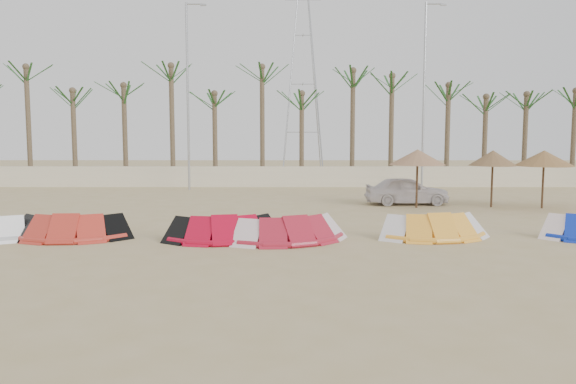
{
  "coord_description": "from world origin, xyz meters",
  "views": [
    {
      "loc": [
        0.07,
        -13.62,
        3.3
      ],
      "look_at": [
        0.0,
        6.0,
        1.3
      ],
      "focal_mm": 35.0,
      "sensor_mm": 36.0,
      "label": 1
    }
  ],
  "objects_px": {
    "parasol_mid": "(544,158)",
    "car": "(407,191)",
    "parasol_right": "(493,158)",
    "kite_orange": "(433,224)",
    "parasol_left": "(418,157)",
    "kite_red_mid": "(225,226)",
    "kite_red_right": "(291,227)",
    "kite_red_left": "(74,225)"
  },
  "relations": [
    {
      "from": "parasol_right",
      "to": "car",
      "type": "bearing_deg",
      "value": 165.04
    },
    {
      "from": "kite_red_mid",
      "to": "parasol_left",
      "type": "xyz_separation_m",
      "value": [
        7.82,
        7.81,
        1.88
      ]
    },
    {
      "from": "kite_red_left",
      "to": "parasol_left",
      "type": "distance_m",
      "value": 14.92
    },
    {
      "from": "parasol_left",
      "to": "kite_red_mid",
      "type": "bearing_deg",
      "value": -135.05
    },
    {
      "from": "parasol_right",
      "to": "car",
      "type": "height_order",
      "value": "parasol_right"
    },
    {
      "from": "kite_red_mid",
      "to": "parasol_mid",
      "type": "distance_m",
      "value": 15.56
    },
    {
      "from": "kite_orange",
      "to": "kite_red_mid",
      "type": "bearing_deg",
      "value": -176.48
    },
    {
      "from": "kite_red_right",
      "to": "kite_orange",
      "type": "distance_m",
      "value": 4.63
    },
    {
      "from": "kite_orange",
      "to": "parasol_mid",
      "type": "height_order",
      "value": "parasol_mid"
    },
    {
      "from": "parasol_mid",
      "to": "parasol_right",
      "type": "height_order",
      "value": "parasol_mid"
    },
    {
      "from": "kite_red_right",
      "to": "parasol_mid",
      "type": "relative_size",
      "value": 1.55
    },
    {
      "from": "parasol_right",
      "to": "car",
      "type": "distance_m",
      "value": 4.12
    },
    {
      "from": "kite_orange",
      "to": "parasol_left",
      "type": "height_order",
      "value": "parasol_left"
    },
    {
      "from": "kite_red_right",
      "to": "parasol_left",
      "type": "distance_m",
      "value": 9.98
    },
    {
      "from": "kite_red_right",
      "to": "parasol_mid",
      "type": "xyz_separation_m",
      "value": [
        11.35,
        7.75,
        1.84
      ]
    },
    {
      "from": "kite_red_right",
      "to": "car",
      "type": "relative_size",
      "value": 1.04
    },
    {
      "from": "kite_orange",
      "to": "parasol_mid",
      "type": "xyz_separation_m",
      "value": [
        6.75,
        7.2,
        1.84
      ]
    },
    {
      "from": "kite_red_right",
      "to": "kite_orange",
      "type": "relative_size",
      "value": 1.1
    },
    {
      "from": "kite_orange",
      "to": "parasol_right",
      "type": "relative_size",
      "value": 1.41
    },
    {
      "from": "parasol_mid",
      "to": "parasol_left",
      "type": "bearing_deg",
      "value": 177.93
    },
    {
      "from": "kite_orange",
      "to": "parasol_right",
      "type": "height_order",
      "value": "parasol_right"
    },
    {
      "from": "kite_orange",
      "to": "parasol_left",
      "type": "bearing_deg",
      "value": 81.33
    },
    {
      "from": "car",
      "to": "parasol_mid",
      "type": "bearing_deg",
      "value": -104.63
    },
    {
      "from": "car",
      "to": "parasol_left",
      "type": "bearing_deg",
      "value": -171.46
    },
    {
      "from": "parasol_right",
      "to": "parasol_mid",
      "type": "bearing_deg",
      "value": -10.62
    },
    {
      "from": "parasol_mid",
      "to": "car",
      "type": "xyz_separation_m",
      "value": [
        -5.82,
        1.38,
        -1.59
      ]
    },
    {
      "from": "parasol_mid",
      "to": "kite_orange",
      "type": "bearing_deg",
      "value": -133.15
    },
    {
      "from": "kite_red_mid",
      "to": "car",
      "type": "xyz_separation_m",
      "value": [
        7.62,
        8.99,
        0.24
      ]
    },
    {
      "from": "kite_red_left",
      "to": "parasol_mid",
      "type": "xyz_separation_m",
      "value": [
        18.35,
        7.33,
        1.84
      ]
    },
    {
      "from": "kite_red_right",
      "to": "kite_orange",
      "type": "bearing_deg",
      "value": 6.83
    },
    {
      "from": "kite_red_right",
      "to": "parasol_right",
      "type": "relative_size",
      "value": 1.55
    },
    {
      "from": "kite_orange",
      "to": "car",
      "type": "xyz_separation_m",
      "value": [
        0.92,
        8.58,
        0.25
      ]
    },
    {
      "from": "kite_red_left",
      "to": "kite_red_right",
      "type": "bearing_deg",
      "value": -3.39
    },
    {
      "from": "kite_red_left",
      "to": "parasol_left",
      "type": "height_order",
      "value": "parasol_left"
    },
    {
      "from": "parasol_right",
      "to": "car",
      "type": "xyz_separation_m",
      "value": [
        -3.68,
        0.98,
        -1.58
      ]
    },
    {
      "from": "parasol_left",
      "to": "car",
      "type": "xyz_separation_m",
      "value": [
        -0.2,
        1.18,
        -1.63
      ]
    },
    {
      "from": "kite_red_right",
      "to": "parasol_left",
      "type": "xyz_separation_m",
      "value": [
        5.73,
        7.95,
        1.88
      ]
    },
    {
      "from": "parasol_mid",
      "to": "kite_red_mid",
      "type": "bearing_deg",
      "value": -150.49
    },
    {
      "from": "kite_red_mid",
      "to": "parasol_right",
      "type": "relative_size",
      "value": 1.44
    },
    {
      "from": "kite_red_mid",
      "to": "kite_red_right",
      "type": "height_order",
      "value": "same"
    },
    {
      "from": "kite_orange",
      "to": "parasol_right",
      "type": "distance_m",
      "value": 9.07
    },
    {
      "from": "kite_red_left",
      "to": "kite_orange",
      "type": "distance_m",
      "value": 11.61
    }
  ]
}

